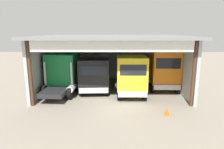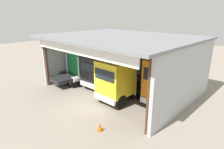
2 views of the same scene
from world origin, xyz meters
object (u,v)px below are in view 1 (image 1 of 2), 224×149
truck_green_left_bay (63,73)px  tool_cart (147,76)px  oil_drum (132,76)px  truck_yellow_center_left_bay (131,76)px  truck_black_yard_outside (94,75)px  traffic_cone (167,112)px  truck_orange_center_bay (164,70)px

truck_green_left_bay → tool_cart: 9.76m
truck_green_left_bay → oil_drum: 8.62m
truck_yellow_center_left_bay → tool_cart: size_ratio=4.76×
truck_green_left_bay → truck_black_yard_outside: size_ratio=1.20×
truck_black_yard_outside → truck_yellow_center_left_bay: 3.42m
truck_yellow_center_left_bay → traffic_cone: size_ratio=8.50×
truck_yellow_center_left_bay → truck_orange_center_bay: 3.79m
truck_yellow_center_left_bay → tool_cart: 6.46m
truck_orange_center_bay → oil_drum: truck_orange_center_bay is taller
truck_black_yard_outside → oil_drum: bearing=-130.0°
truck_yellow_center_left_bay → truck_orange_center_bay: truck_orange_center_bay is taller
tool_cart → truck_black_yard_outside: bearing=-139.1°
truck_orange_center_bay → oil_drum: 5.27m
truck_black_yard_outside → truck_yellow_center_left_bay: truck_yellow_center_left_bay is taller
truck_yellow_center_left_bay → tool_cart: (2.33, 5.87, -1.35)m
tool_cart → truck_orange_center_bay: bearing=-77.0°
truck_yellow_center_left_bay → oil_drum: bearing=-95.9°
oil_drum → tool_cart: bearing=-14.2°
truck_black_yard_outside → traffic_cone: (5.36, -4.91, -1.40)m
oil_drum → tool_cart: 1.73m
truck_orange_center_bay → traffic_cone: (-1.13, -5.87, -1.74)m
truck_green_left_bay → truck_yellow_center_left_bay: size_ratio=1.08×
tool_cart → truck_green_left_bay: bearing=-150.3°
truck_black_yard_outside → traffic_cone: bearing=134.1°
truck_orange_center_bay → oil_drum: (-2.57, 4.31, -1.59)m
truck_black_yard_outside → tool_cart: size_ratio=4.28×
truck_black_yard_outside → truck_orange_center_bay: (6.49, 0.96, 0.34)m
truck_green_left_bay → truck_yellow_center_left_bay: (6.06, -1.09, -0.05)m
truck_yellow_center_left_bay → oil_drum: 6.48m
traffic_cone → truck_yellow_center_left_bay: bearing=118.3°
truck_yellow_center_left_bay → truck_orange_center_bay: size_ratio=1.05×
truck_green_left_bay → oil_drum: bearing=41.8°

